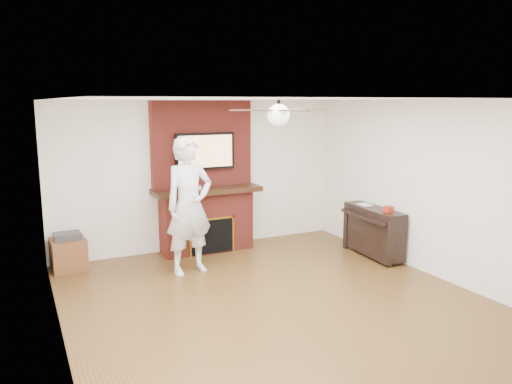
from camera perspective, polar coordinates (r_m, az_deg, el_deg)
name	(u,v)px	position (r m, az deg, el deg)	size (l,w,h in m)	color
room_shell	(278,205)	(6.03, 2.51, -1.47)	(5.36, 5.86, 2.86)	#513517
fireplace	(205,192)	(8.36, -5.86, 0.02)	(1.78, 0.64, 2.50)	maroon
tv	(205,151)	(8.22, -5.84, 4.67)	(1.00, 0.08, 0.60)	black
ceiling_fan	(279,114)	(5.90, 2.59, 8.87)	(1.21, 1.21, 0.31)	black
person	(189,206)	(7.26, -7.64, -1.56)	(0.73, 0.49, 1.99)	silver
side_table	(69,253)	(8.00, -20.64, -6.50)	(0.51, 0.51, 0.56)	brown
piano	(373,230)	(8.29, 13.23, -4.29)	(0.53, 1.25, 0.89)	black
cable_box	(191,188)	(8.16, -7.45, 0.51)	(0.33, 0.19, 0.05)	silver
candle_orange	(198,251)	(8.33, -6.70, -6.69)	(0.08, 0.08, 0.11)	red
candle_cream	(213,249)	(8.39, -4.94, -6.52)	(0.09, 0.09, 0.11)	beige
candle_blue	(220,249)	(8.47, -4.14, -6.48)	(0.06, 0.06, 0.08)	#2D4788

